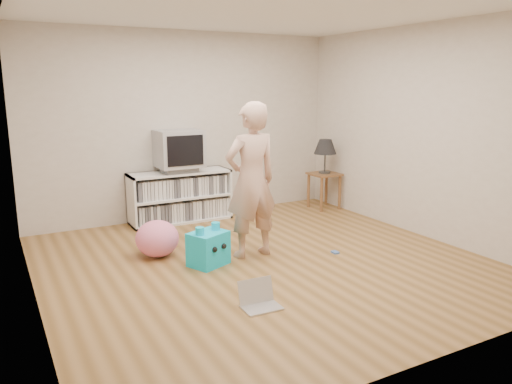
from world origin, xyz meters
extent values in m
plane|color=brown|center=(0.00, 0.00, 0.00)|extent=(4.50, 4.50, 0.00)
cube|color=#BCB2A5|center=(0.00, 2.25, 1.30)|extent=(4.50, 0.02, 2.60)
cube|color=#BCB2A5|center=(0.00, -2.25, 1.30)|extent=(4.50, 0.02, 2.60)
cube|color=#BCB2A5|center=(-2.25, 0.00, 1.30)|extent=(0.02, 4.50, 2.60)
cube|color=#BCB2A5|center=(2.25, 0.00, 1.30)|extent=(0.02, 4.50, 2.60)
cube|color=white|center=(0.00, 0.00, 2.60)|extent=(4.50, 4.50, 0.01)
cube|color=white|center=(-0.20, 2.23, 0.35)|extent=(1.40, 0.03, 0.70)
cube|color=white|center=(-0.89, 2.02, 0.35)|extent=(0.03, 0.45, 0.70)
cube|color=white|center=(0.48, 2.02, 0.35)|extent=(0.03, 0.45, 0.70)
cube|color=white|center=(-0.20, 2.02, 0.01)|extent=(1.40, 0.45, 0.03)
cube|color=white|center=(-0.20, 2.02, 0.35)|extent=(1.34, 0.45, 0.03)
cube|color=white|center=(-0.20, 2.02, 0.68)|extent=(1.40, 0.45, 0.03)
cube|color=silver|center=(-0.20, 2.02, 0.35)|extent=(1.26, 0.36, 0.64)
cube|color=gray|center=(-0.20, 2.02, 0.73)|extent=(0.45, 0.35, 0.07)
cube|color=#96969B|center=(-0.20, 2.02, 1.02)|extent=(0.60, 0.52, 0.50)
cube|color=black|center=(-0.20, 1.75, 1.02)|extent=(0.50, 0.01, 0.40)
cylinder|color=brown|center=(1.82, 1.48, 0.26)|extent=(0.04, 0.04, 0.52)
cylinder|color=brown|center=(2.16, 1.48, 0.26)|extent=(0.04, 0.04, 0.52)
cylinder|color=brown|center=(1.82, 1.82, 0.26)|extent=(0.04, 0.04, 0.52)
cylinder|color=brown|center=(2.16, 1.82, 0.26)|extent=(0.04, 0.04, 0.52)
cube|color=brown|center=(1.99, 1.65, 0.54)|extent=(0.42, 0.42, 0.03)
cylinder|color=#333333|center=(1.99, 1.65, 0.56)|extent=(0.18, 0.18, 0.02)
cylinder|color=#333333|center=(1.99, 1.65, 0.74)|extent=(0.02, 0.02, 0.32)
imported|color=#D0A38E|center=(-0.02, 0.26, 0.85)|extent=(0.64, 0.43, 1.70)
cube|color=silver|center=(-0.58, -0.97, 0.01)|extent=(0.33, 0.24, 0.01)
cube|color=silver|center=(-0.57, -0.86, 0.12)|extent=(0.33, 0.08, 0.21)
cube|color=black|center=(-0.57, -0.86, 0.12)|extent=(0.29, 0.06, 0.17)
cube|color=#456AB8|center=(0.86, -0.12, 0.01)|extent=(0.07, 0.09, 0.02)
cube|color=#0BC5FF|center=(-0.55, 0.22, 0.18)|extent=(0.47, 0.43, 0.36)
cylinder|color=#0BC5FF|center=(-0.66, 0.17, 0.40)|extent=(0.09, 0.09, 0.08)
cylinder|color=#0BC5FF|center=(-0.44, 0.27, 0.40)|extent=(0.09, 0.09, 0.08)
sphere|color=black|center=(-0.56, 0.05, 0.22)|extent=(0.06, 0.06, 0.06)
sphere|color=black|center=(-0.43, 0.11, 0.22)|extent=(0.06, 0.06, 0.06)
ellipsoid|color=pink|center=(-0.94, 0.74, 0.20)|extent=(0.62, 0.62, 0.41)
camera|label=1|loc=(-2.51, -4.42, 1.88)|focal=35.00mm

